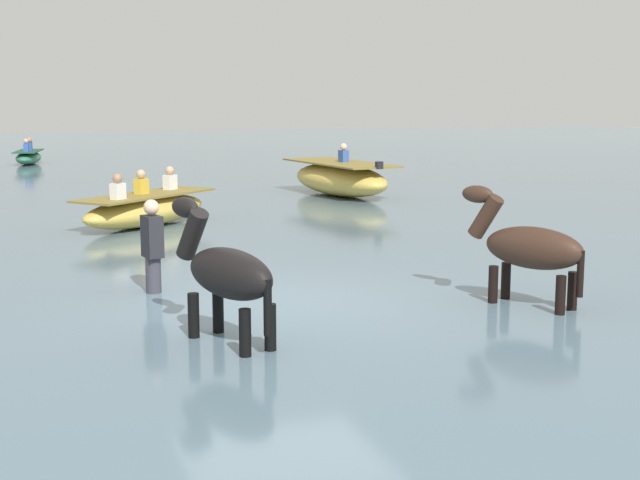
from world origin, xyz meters
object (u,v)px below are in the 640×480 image
at_px(horse_trailing_dark_bay, 528,251).
at_px(boat_distant_west, 28,157).
at_px(boat_mid_channel, 146,209).
at_px(horse_lead_black, 226,277).
at_px(person_spectator_far, 153,258).
at_px(boat_distant_east, 340,179).

xyz_separation_m(horse_trailing_dark_bay, boat_distant_west, (-5.15, 25.86, -0.40)).
height_order(horse_trailing_dark_bay, boat_mid_channel, horse_trailing_dark_bay).
bearing_deg(horse_lead_black, boat_distant_west, 92.85).
bearing_deg(person_spectator_far, boat_distant_west, 92.32).
bearing_deg(person_spectator_far, horse_trailing_dark_bay, -28.04).
relative_size(boat_distant_east, person_spectator_far, 2.55).
relative_size(horse_lead_black, boat_distant_west, 0.71).
height_order(horse_lead_black, boat_distant_east, horse_lead_black).
bearing_deg(person_spectator_far, horse_lead_black, -82.40).
bearing_deg(boat_distant_east, horse_trailing_dark_bay, -100.09).
height_order(horse_lead_black, boat_distant_west, horse_lead_black).
height_order(horse_lead_black, boat_mid_channel, horse_lead_black).
relative_size(horse_lead_black, boat_distant_east, 0.45).
height_order(horse_trailing_dark_bay, person_spectator_far, horse_trailing_dark_bay).
bearing_deg(horse_trailing_dark_bay, boat_mid_channel, 112.10).
bearing_deg(boat_distant_west, person_spectator_far, -87.68).
xyz_separation_m(horse_lead_black, person_spectator_far, (-0.35, 2.61, -0.24)).
height_order(boat_distant_east, person_spectator_far, boat_distant_east).
bearing_deg(boat_mid_channel, horse_trailing_dark_bay, -67.90).
bearing_deg(person_spectator_far, boat_mid_channel, 82.35).
relative_size(horse_lead_black, boat_mid_channel, 0.58).
relative_size(horse_lead_black, horse_trailing_dark_bay, 1.02).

